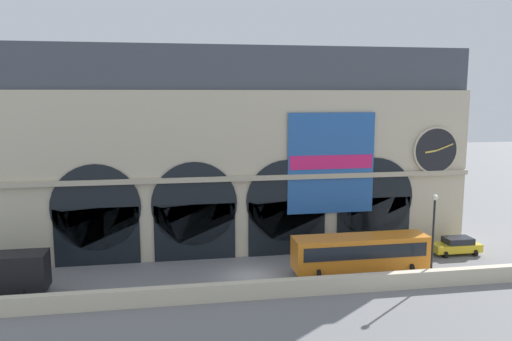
{
  "coord_description": "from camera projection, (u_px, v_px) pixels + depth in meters",
  "views": [
    {
      "loc": [
        -6.16,
        -38.14,
        14.42
      ],
      "look_at": [
        1.3,
        5.0,
        7.77
      ],
      "focal_mm": 35.52,
      "sensor_mm": 36.0,
      "label": 1
    }
  ],
  "objects": [
    {
      "name": "street_lamp_quayside",
      "position": [
        434.0,
        227.0,
        38.49
      ],
      "size": [
        0.44,
        0.44,
        6.9
      ],
      "color": "black",
      "rests_on": "ground"
    },
    {
      "name": "quay_parapet_wall",
      "position": [
        260.0,
        290.0,
        35.99
      ],
      "size": [
        90.0,
        0.7,
        1.26
      ],
      "primitive_type": "cube",
      "color": "beige",
      "rests_on": "ground"
    },
    {
      "name": "car_east",
      "position": [
        456.0,
        245.0,
        45.89
      ],
      "size": [
        4.4,
        2.22,
        1.55
      ],
      "color": "gold",
      "rests_on": "ground"
    },
    {
      "name": "bus_mideast",
      "position": [
        360.0,
        252.0,
        40.81
      ],
      "size": [
        11.0,
        3.25,
        3.1
      ],
      "color": "orange",
      "rests_on": "ground"
    },
    {
      "name": "ground_plane",
      "position": [
        251.0,
        276.0,
        40.36
      ],
      "size": [
        200.0,
        200.0,
        0.0
      ],
      "primitive_type": "plane",
      "color": "slate"
    },
    {
      "name": "station_building",
      "position": [
        238.0,
        154.0,
        46.04
      ],
      "size": [
        42.75,
        4.83,
        18.58
      ],
      "color": "beige",
      "rests_on": "ground"
    }
  ]
}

